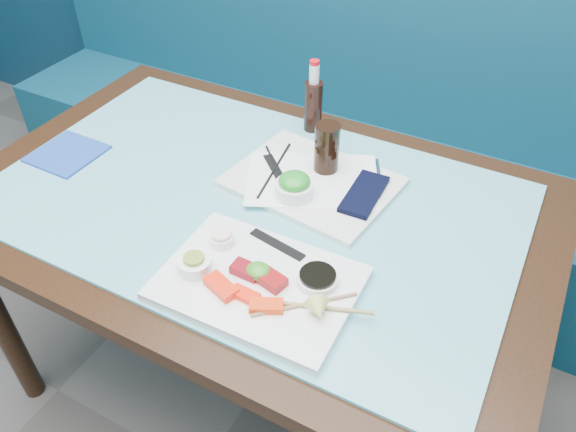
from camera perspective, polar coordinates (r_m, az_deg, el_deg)
The scene contains 34 objects.
booth_bench at distance 2.17m, azimuth 8.20°, elevation 6.19°, with size 3.00×0.56×1.17m.
dining_table at distance 1.39m, azimuth -3.57°, elevation -1.13°, with size 1.40×0.90×0.75m.
glass_top at distance 1.33m, azimuth -3.73°, elevation 1.66°, with size 1.22×0.76×0.01m, color #61B3C2.
sashimi_plate at distance 1.12m, azimuth -3.03°, elevation -6.86°, with size 0.38×0.27×0.02m, color white.
salmon_left at distance 1.09m, azimuth -6.82°, elevation -7.13°, with size 0.07×0.04×0.02m, color #FF260A.
salmon_mid at distance 1.08m, azimuth -4.42°, elevation -7.98°, with size 0.06×0.03×0.01m, color #FF210A.
salmon_right at distance 1.06m, azimuth -2.22°, elevation -9.11°, with size 0.06×0.03×0.02m, color #F63609.
tuna_left at distance 1.12m, azimuth -4.27°, elevation -5.48°, with size 0.06×0.04×0.02m, color maroon.
tuna_right at distance 1.10m, azimuth -1.80°, elevation -6.45°, with size 0.06×0.04×0.02m, color maroon.
seaweed_garnish at distance 1.11m, azimuth -3.04°, elevation -5.60°, with size 0.05×0.05×0.03m, color #37871F.
ramekin_wasabi at distance 1.13m, azimuth -9.46°, elevation -4.92°, with size 0.07×0.07×0.03m, color white.
wasabi_fill at distance 1.12m, azimuth -9.56°, elevation -4.26°, with size 0.04×0.04×0.01m, color olive.
ramekin_ginger at distance 1.18m, azimuth -6.74°, elevation -2.39°, with size 0.05×0.05×0.02m, color white.
ginger_fill at distance 1.17m, azimuth -6.80°, elevation -1.85°, with size 0.04×0.04×0.01m, color #F6DECA.
soy_dish at distance 1.10m, azimuth 3.02°, elevation -6.43°, with size 0.08×0.08×0.02m, color white.
soy_fill at distance 1.09m, azimuth 3.04°, elevation -6.01°, with size 0.07×0.07×0.01m, color black.
lemon_wedge at distance 1.03m, azimuth 3.12°, elevation -9.52°, with size 0.05×0.05×0.04m, color #E3C76B.
chopstick_sleeve at distance 1.18m, azimuth -1.10°, elevation -2.90°, with size 0.14×0.02×0.00m, color black.
wooden_chopstick_a at distance 1.06m, azimuth 1.71°, elevation -8.96°, with size 0.01×0.01×0.21m, color #9A6B48.
wooden_chopstick_b at distance 1.06m, azimuth 2.20°, elevation -9.13°, with size 0.01×0.01×0.24m, color #9C8249.
serving_tray at distance 1.37m, azimuth 2.47°, elevation 3.46°, with size 0.38×0.29×0.01m, color silver.
paper_placemat at distance 1.36m, azimuth 2.48°, elevation 3.74°, with size 0.31×0.22×0.00m, color white.
seaweed_bowl at distance 1.30m, azimuth 0.64°, elevation 2.71°, with size 0.09×0.09×0.04m, color white.
seaweed_salad at distance 1.29m, azimuth 0.65°, elevation 3.57°, with size 0.07×0.07×0.04m, color #208E23.
cola_glass at distance 1.36m, azimuth 3.95°, elevation 6.91°, with size 0.06×0.06×0.13m, color black.
navy_pouch at distance 1.32m, azimuth 7.76°, elevation 2.24°, with size 0.07×0.16×0.01m, color black.
fork at distance 1.40m, azimuth 9.14°, elevation 4.62°, with size 0.01×0.01×0.08m, color white.
black_chopstick_a at distance 1.39m, azimuth -1.38°, elevation 4.75°, with size 0.01×0.01×0.24m, color black.
black_chopstick_b at distance 1.39m, azimuth -1.09°, elevation 4.65°, with size 0.01×0.01×0.22m, color black.
tray_sleeve at distance 1.39m, azimuth -1.24°, elevation 4.66°, with size 0.02×0.14×0.00m, color black.
cola_bottle_body at distance 1.54m, azimuth 2.58°, elevation 11.06°, with size 0.05×0.05×0.14m, color black.
cola_bottle_neck at distance 1.50m, azimuth 2.69°, elevation 14.24°, with size 0.03×0.03×0.05m, color white.
cola_bottle_cap at distance 1.49m, azimuth 2.72°, elevation 15.31°, with size 0.03×0.03×0.01m, color red.
blue_napkin at distance 1.58m, azimuth -21.53°, elevation 5.92°, with size 0.16×0.16×0.01m, color #1C419A.
Camera 1 is at (0.56, 0.58, 1.59)m, focal length 35.00 mm.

